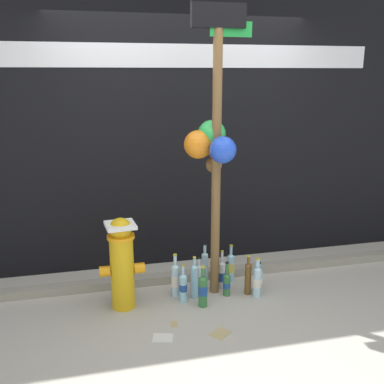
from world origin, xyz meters
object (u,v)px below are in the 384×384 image
bottle_5 (199,277)px  bottle_8 (194,280)px  bottle_2 (175,279)px  bottle_9 (257,281)px  fire_hydrant (122,261)px  bottle_10 (248,277)px  memorial_post (213,124)px  bottle_1 (222,274)px  bottle_11 (183,287)px  bottle_0 (231,267)px  bottle_4 (203,290)px  bottle_3 (258,279)px  bottle_7 (205,265)px  bottle_6 (227,283)px

bottle_5 → bottle_8: (-0.07, -0.10, 0.03)m
bottle_2 → bottle_9: bottle_2 is taller
fire_hydrant → bottle_10: (1.13, -0.03, -0.26)m
memorial_post → bottle_8: (-0.18, -0.09, -1.39)m
memorial_post → bottle_1: memorial_post is taller
bottle_9 → bottle_11: 0.67m
bottle_0 → bottle_9: size_ratio=1.00×
bottle_0 → bottle_4: bearing=-133.9°
bottle_4 → bottle_11: bearing=142.1°
bottle_9 → bottle_10: bottle_10 is taller
bottle_10 → bottle_3: bearing=11.5°
fire_hydrant → bottle_4: size_ratio=2.16×
fire_hydrant → bottle_11: 0.60m
bottle_4 → bottle_11: size_ratio=1.07×
fire_hydrant → bottle_3: (1.24, -0.01, -0.31)m
bottle_4 → bottle_10: 0.47m
bottle_2 → bottle_5: bottle_2 is taller
bottle_2 → bottle_10: (0.65, -0.12, 0.00)m
bottle_3 → bottle_8: bottle_8 is taller
fire_hydrant → bottle_3: size_ratio=2.77×
memorial_post → bottle_9: size_ratio=7.09×
fire_hydrant → bottle_9: fire_hydrant is taller
memorial_post → bottle_4: (-0.15, -0.26, -1.40)m
bottle_5 → bottle_7: (0.11, 0.20, 0.02)m
bottle_2 → bottle_5: size_ratio=1.21×
fire_hydrant → bottle_3: bearing=-0.5°
bottle_2 → bottle_11: bottle_2 is taller
bottle_6 → bottle_11: bearing=-176.9°
bottle_6 → bottle_8: (-0.29, 0.03, 0.05)m
bottle_0 → bottle_9: same height
bottle_6 → bottle_7: bearing=110.2°
bottle_1 → bottle_5: bottle_1 is taller
bottle_4 → bottle_7: 0.49m
bottle_3 → bottle_4: (-0.57, -0.14, 0.03)m
bottle_5 → bottle_6: bottle_5 is taller
bottle_2 → bottle_10: size_ratio=1.07×
fire_hydrant → bottle_8: size_ratio=2.06×
bottle_5 → bottle_10: bearing=-20.0°
bottle_8 → bottle_0: bearing=28.8°
bottle_7 → bottle_8: size_ratio=0.98×
bottle_3 → bottle_11: 0.72m
bottle_4 → bottle_10: size_ratio=0.98×
fire_hydrant → bottle_0: size_ratio=2.15×
bottle_10 → bottle_8: bearing=173.9°
bottle_4 → bottle_3: bearing=13.8°
memorial_post → bottle_10: 1.43m
bottle_7 → bottle_9: bottle_7 is taller
bottle_4 → bottle_7: bottle_7 is taller
bottle_6 → bottle_10: bottle_10 is taller
bottle_1 → bottle_10: (0.20, -0.17, 0.03)m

